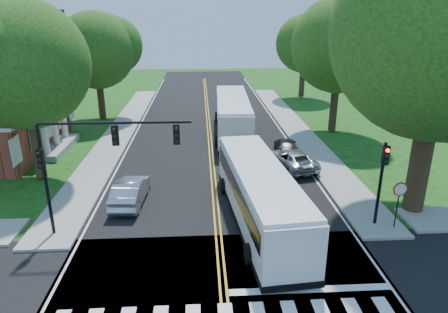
{
  "coord_description": "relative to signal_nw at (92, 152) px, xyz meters",
  "views": [
    {
      "loc": [
        -0.77,
        -11.44,
        10.47
      ],
      "look_at": [
        0.58,
        10.97,
        2.4
      ],
      "focal_mm": 32.0,
      "sensor_mm": 36.0,
      "label": 1
    }
  ],
  "objects": [
    {
      "name": "sidewalk_nw",
      "position": [
        -2.44,
        18.57,
        -4.3
      ],
      "size": [
        2.6,
        40.0,
        0.15
      ],
      "primitive_type": "cube",
      "color": "gray",
      "rests_on": "ground"
    },
    {
      "name": "signal_nw",
      "position": [
        0.0,
        0.0,
        0.0
      ],
      "size": [
        7.15,
        0.46,
        5.66
      ],
      "color": "black",
      "rests_on": "ground"
    },
    {
      "name": "bus_follow",
      "position": [
        7.99,
        17.39,
        -2.59
      ],
      "size": [
        3.53,
        13.11,
        3.37
      ],
      "rotation": [
        0.0,
        0.0,
        3.1
      ],
      "color": "silver",
      "rests_on": "road"
    },
    {
      "name": "tree_west_far",
      "position": [
        -5.14,
        23.57,
        2.62
      ],
      "size": [
        7.6,
        7.6,
        10.67
      ],
      "color": "#382516",
      "rests_on": "ground"
    },
    {
      "name": "sidewalk_ne",
      "position": [
        14.16,
        18.57,
        -4.3
      ],
      "size": [
        2.6,
        40.0,
        0.15
      ],
      "primitive_type": "cube",
      "color": "gray",
      "rests_on": "ground"
    },
    {
      "name": "edge_line_e",
      "position": [
        12.66,
        15.57,
        -4.36
      ],
      "size": [
        0.12,
        70.0,
        0.01
      ],
      "primitive_type": "cube",
      "color": "silver",
      "rests_on": "road"
    },
    {
      "name": "hatchback",
      "position": [
        0.93,
        3.53,
        -3.63
      ],
      "size": [
        1.85,
        4.56,
        1.47
      ],
      "primitive_type": "imported",
      "rotation": [
        0.0,
        0.0,
        3.08
      ],
      "color": "#ABADB2",
      "rests_on": "road"
    },
    {
      "name": "tree_east_mid",
      "position": [
        17.36,
        17.57,
        3.48
      ],
      "size": [
        8.4,
        8.4,
        11.93
      ],
      "color": "#382516",
      "rests_on": "ground"
    },
    {
      "name": "tree_east_far",
      "position": [
        18.36,
        33.57,
        2.48
      ],
      "size": [
        7.2,
        7.2,
        10.34
      ],
      "color": "#382516",
      "rests_on": "ground"
    },
    {
      "name": "road",
      "position": [
        5.86,
        11.57,
        -4.37
      ],
      "size": [
        14.0,
        96.0,
        0.01
      ],
      "primitive_type": "cube",
      "color": "black",
      "rests_on": "ground"
    },
    {
      "name": "stop_sign",
      "position": [
        14.86,
        -0.45,
        -2.35
      ],
      "size": [
        0.76,
        0.08,
        2.53
      ],
      "color": "black",
      "rests_on": "ground"
    },
    {
      "name": "bus_lead",
      "position": [
        8.05,
        0.82,
        -2.75
      ],
      "size": [
        3.67,
        12.06,
        3.07
      ],
      "rotation": [
        0.0,
        0.0,
        3.23
      ],
      "color": "silver",
      "rests_on": "road"
    },
    {
      "name": "dark_sedan",
      "position": [
        11.75,
        11.63,
        -3.76
      ],
      "size": [
        2.23,
        4.35,
        1.21
      ],
      "primitive_type": "imported",
      "rotation": [
        0.0,
        0.0,
        3.01
      ],
      "color": "black",
      "rests_on": "road"
    },
    {
      "name": "stop_bar",
      "position": [
        9.36,
        -4.83,
        -4.36
      ],
      "size": [
        6.6,
        0.4,
        0.01
      ],
      "primitive_type": "cube",
      "color": "silver",
      "rests_on": "road"
    },
    {
      "name": "edge_line_w",
      "position": [
        -0.94,
        15.57,
        -4.36
      ],
      "size": [
        0.12,
        70.0,
        0.01
      ],
      "primitive_type": "cube",
      "color": "silver",
      "rests_on": "road"
    },
    {
      "name": "center_line",
      "position": [
        5.86,
        15.57,
        -4.36
      ],
      "size": [
        0.36,
        70.0,
        0.01
      ],
      "primitive_type": "cube",
      "color": "gold",
      "rests_on": "road"
    },
    {
      "name": "tree_ne_big",
      "position": [
        16.86,
        1.57,
        5.24
      ],
      "size": [
        10.8,
        10.8,
        14.91
      ],
      "color": "#382516",
      "rests_on": "ground"
    },
    {
      "name": "suv",
      "position": [
        11.54,
        8.5,
        -3.69
      ],
      "size": [
        3.35,
        5.26,
        1.35
      ],
      "primitive_type": "imported",
      "rotation": [
        0.0,
        0.0,
        3.38
      ],
      "color": "#A7A9AE",
      "rests_on": "road"
    },
    {
      "name": "signal_ne",
      "position": [
        14.06,
        0.01,
        -1.41
      ],
      "size": [
        0.3,
        0.46,
        4.4
      ],
      "color": "black",
      "rests_on": "ground"
    },
    {
      "name": "tree_west_near",
      "position": [
        -5.64,
        7.57,
        3.15
      ],
      "size": [
        8.0,
        8.0,
        11.4
      ],
      "color": "#382516",
      "rests_on": "ground"
    }
  ]
}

